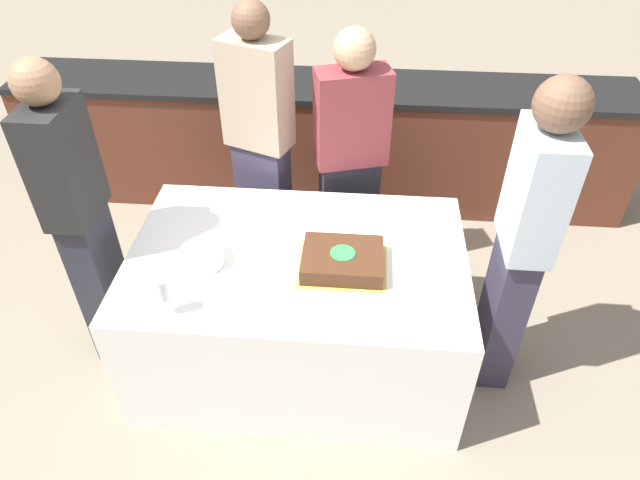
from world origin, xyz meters
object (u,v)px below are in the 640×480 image
person_seated_left (81,220)px  person_seated_right (523,241)px  plate_stack (203,256)px  cake (343,260)px  person_standing_back (260,146)px  wine_glass (163,290)px  person_cutting_cake (350,159)px

person_seated_left → person_seated_right: size_ratio=1.00×
person_seated_left → plate_stack: bearing=-98.8°
cake → person_seated_right: size_ratio=0.25×
person_seated_right → person_standing_back: size_ratio=0.99×
person_standing_back → person_seated_left: bearing=66.8°
cake → person_standing_back: (-0.53, 0.84, 0.11)m
cake → person_standing_back: person_standing_back is taller
plate_stack → person_standing_back: (0.14, 0.86, 0.11)m
person_standing_back → plate_stack: bearing=101.9°
person_seated_right → wine_glass: bearing=-74.6°
person_cutting_cake → person_seated_right: (0.83, -0.77, 0.07)m
person_seated_right → person_seated_left: bearing=-90.0°
plate_stack → person_seated_left: size_ratio=0.12×
person_cutting_cake → person_seated_left: person_seated_left is taller
cake → person_cutting_cake: 0.84m
cake → plate_stack: 0.67m
cake → person_cutting_cake: bearing=90.0°
cake → wine_glass: wine_glass is taller
person_seated_left → person_standing_back: bearing=-44.5°
plate_stack → cake: bearing=1.8°
cake → person_seated_right: (0.83, 0.07, 0.11)m
person_seated_left → person_seated_right: (2.11, 0.00, 0.01)m
person_cutting_cake → person_standing_back: 0.53m
plate_stack → person_cutting_cake: (0.67, 0.86, 0.05)m
plate_stack → person_seated_left: person_seated_left is taller
person_seated_right → plate_stack: bearing=-86.4°
person_cutting_cake → person_standing_back: bearing=-16.5°
plate_stack → person_seated_left: bearing=171.2°
cake → wine_glass: bearing=-154.3°
person_cutting_cake → person_seated_right: size_ratio=0.94×
person_seated_right → person_cutting_cake: bearing=-132.8°
person_standing_back → person_cutting_cake: bearing=-158.7°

